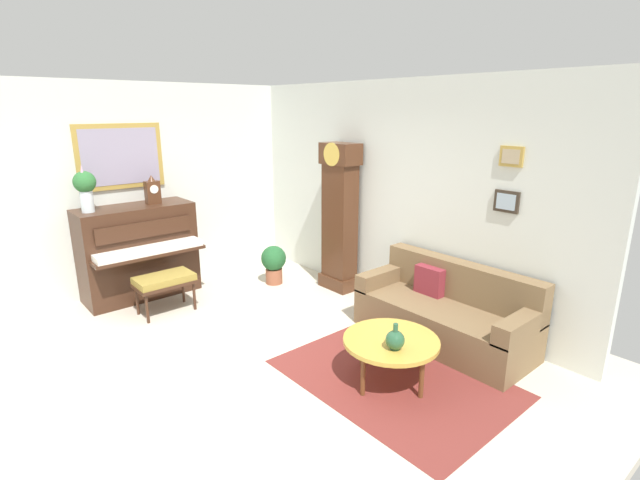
{
  "coord_description": "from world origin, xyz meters",
  "views": [
    {
      "loc": [
        3.83,
        -2.12,
        2.46
      ],
      "look_at": [
        -0.01,
        1.19,
        1.02
      ],
      "focal_mm": 26.24,
      "sensor_mm": 36.0,
      "label": 1
    }
  ],
  "objects_px": {
    "couch": "(446,313)",
    "green_jug": "(395,340)",
    "mantel_clock": "(152,191)",
    "piano_bench": "(164,281)",
    "coffee_table": "(391,342)",
    "piano": "(139,251)",
    "grandfather_clock": "(340,221)",
    "flower_vase": "(85,187)",
    "potted_plant": "(274,262)"
  },
  "relations": [
    {
      "from": "couch",
      "to": "green_jug",
      "type": "height_order",
      "value": "couch"
    },
    {
      "from": "couch",
      "to": "mantel_clock",
      "type": "relative_size",
      "value": 5.0
    },
    {
      "from": "piano_bench",
      "to": "coffee_table",
      "type": "xyz_separation_m",
      "value": [
        2.83,
        0.94,
        -0.01
      ]
    },
    {
      "from": "green_jug",
      "to": "mantel_clock",
      "type": "bearing_deg",
      "value": -170.98
    },
    {
      "from": "coffee_table",
      "to": "mantel_clock",
      "type": "distance_m",
      "value": 3.77
    },
    {
      "from": "piano",
      "to": "piano_bench",
      "type": "bearing_deg",
      "value": 1.53
    },
    {
      "from": "piano",
      "to": "couch",
      "type": "bearing_deg",
      "value": 30.83
    },
    {
      "from": "piano_bench",
      "to": "coffee_table",
      "type": "bearing_deg",
      "value": 18.43
    },
    {
      "from": "piano",
      "to": "couch",
      "type": "xyz_separation_m",
      "value": [
        3.42,
        2.04,
        -0.31
      ]
    },
    {
      "from": "piano_bench",
      "to": "green_jug",
      "type": "height_order",
      "value": "green_jug"
    },
    {
      "from": "piano",
      "to": "grandfather_clock",
      "type": "bearing_deg",
      "value": 55.41
    },
    {
      "from": "piano_bench",
      "to": "grandfather_clock",
      "type": "relative_size",
      "value": 0.34
    },
    {
      "from": "piano_bench",
      "to": "couch",
      "type": "relative_size",
      "value": 0.37
    },
    {
      "from": "piano_bench",
      "to": "mantel_clock",
      "type": "height_order",
      "value": "mantel_clock"
    },
    {
      "from": "grandfather_clock",
      "to": "couch",
      "type": "relative_size",
      "value": 1.07
    },
    {
      "from": "couch",
      "to": "mantel_clock",
      "type": "distance_m",
      "value": 4.0
    },
    {
      "from": "piano_bench",
      "to": "coffee_table",
      "type": "height_order",
      "value": "piano_bench"
    },
    {
      "from": "flower_vase",
      "to": "potted_plant",
      "type": "distance_m",
      "value": 2.61
    },
    {
      "from": "flower_vase",
      "to": "coffee_table",
      "type": "bearing_deg",
      "value": 23.02
    },
    {
      "from": "coffee_table",
      "to": "mantel_clock",
      "type": "height_order",
      "value": "mantel_clock"
    },
    {
      "from": "piano_bench",
      "to": "coffee_table",
      "type": "relative_size",
      "value": 0.8
    },
    {
      "from": "piano",
      "to": "flower_vase",
      "type": "bearing_deg",
      "value": -89.78
    },
    {
      "from": "couch",
      "to": "coffee_table",
      "type": "height_order",
      "value": "couch"
    },
    {
      "from": "grandfather_clock",
      "to": "potted_plant",
      "type": "xyz_separation_m",
      "value": [
        -0.74,
        -0.6,
        -0.64
      ]
    },
    {
      "from": "piano",
      "to": "piano_bench",
      "type": "xyz_separation_m",
      "value": [
        0.73,
        0.02,
        -0.22
      ]
    },
    {
      "from": "mantel_clock",
      "to": "green_jug",
      "type": "distance_m",
      "value": 3.86
    },
    {
      "from": "couch",
      "to": "mantel_clock",
      "type": "bearing_deg",
      "value": -152.47
    },
    {
      "from": "piano_bench",
      "to": "flower_vase",
      "type": "distance_m",
      "value": 1.47
    },
    {
      "from": "piano_bench",
      "to": "potted_plant",
      "type": "height_order",
      "value": "potted_plant"
    },
    {
      "from": "piano",
      "to": "grandfather_clock",
      "type": "height_order",
      "value": "grandfather_clock"
    },
    {
      "from": "piano_bench",
      "to": "green_jug",
      "type": "distance_m",
      "value": 3.09
    },
    {
      "from": "piano",
      "to": "piano_bench",
      "type": "distance_m",
      "value": 0.77
    },
    {
      "from": "grandfather_clock",
      "to": "couch",
      "type": "xyz_separation_m",
      "value": [
        1.89,
        -0.18,
        -0.65
      ]
    },
    {
      "from": "couch",
      "to": "piano_bench",
      "type": "bearing_deg",
      "value": -143.03
    },
    {
      "from": "mantel_clock",
      "to": "coffee_table",
      "type": "bearing_deg",
      "value": 11.18
    },
    {
      "from": "green_jug",
      "to": "piano",
      "type": "bearing_deg",
      "value": -167.12
    },
    {
      "from": "coffee_table",
      "to": "green_jug",
      "type": "distance_m",
      "value": 0.22
    },
    {
      "from": "grandfather_clock",
      "to": "green_jug",
      "type": "distance_m",
      "value": 2.61
    },
    {
      "from": "couch",
      "to": "green_jug",
      "type": "relative_size",
      "value": 7.92
    },
    {
      "from": "grandfather_clock",
      "to": "couch",
      "type": "distance_m",
      "value": 2.01
    },
    {
      "from": "coffee_table",
      "to": "green_jug",
      "type": "height_order",
      "value": "green_jug"
    },
    {
      "from": "piano_bench",
      "to": "potted_plant",
      "type": "distance_m",
      "value": 1.6
    },
    {
      "from": "flower_vase",
      "to": "mantel_clock",
      "type": "bearing_deg",
      "value": 89.97
    },
    {
      "from": "couch",
      "to": "potted_plant",
      "type": "height_order",
      "value": "couch"
    },
    {
      "from": "piano_bench",
      "to": "couch",
      "type": "xyz_separation_m",
      "value": [
        2.68,
        2.02,
        -0.09
      ]
    },
    {
      "from": "grandfather_clock",
      "to": "couch",
      "type": "height_order",
      "value": "grandfather_clock"
    },
    {
      "from": "grandfather_clock",
      "to": "flower_vase",
      "type": "relative_size",
      "value": 3.5
    },
    {
      "from": "piano",
      "to": "potted_plant",
      "type": "height_order",
      "value": "piano"
    },
    {
      "from": "coffee_table",
      "to": "potted_plant",
      "type": "height_order",
      "value": "potted_plant"
    },
    {
      "from": "mantel_clock",
      "to": "potted_plant",
      "type": "bearing_deg",
      "value": 59.85
    }
  ]
}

